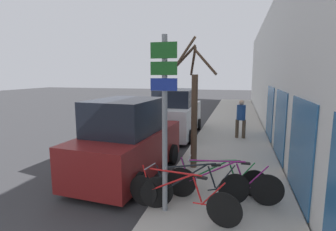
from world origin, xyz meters
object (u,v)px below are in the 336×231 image
object	(u,v)px
bicycle_3	(218,180)
bicycle_1	(196,188)
parked_car_0	(128,142)
signpost	(165,117)
parked_car_1	(176,114)
bicycle_2	(223,184)
street_tree	(193,108)
pedestrian_near	(241,116)
bicycle_0	(181,197)

from	to	relation	value
bicycle_3	bicycle_1	bearing A→B (deg)	137.45
bicycle_3	parked_car_0	bearing A→B (deg)	59.51
signpost	parked_car_1	xyz separation A→B (m)	(-1.52, 7.47, -1.11)
bicycle_1	bicycle_2	size ratio (longest dim) A/B	0.87
signpost	street_tree	bearing A→B (deg)	87.87
pedestrian_near	street_tree	size ratio (longest dim) A/B	0.44
bicycle_0	parked_car_0	size ratio (longest dim) A/B	0.55
parked_car_0	bicycle_0	bearing A→B (deg)	-41.81
signpost	bicycle_1	bearing A→B (deg)	29.74
bicycle_3	parked_car_0	size ratio (longest dim) A/B	0.52
bicycle_3	bicycle_0	bearing A→B (deg)	139.25
parked_car_0	pedestrian_near	xyz separation A→B (m)	(3.28, 5.09, 0.11)
bicycle_0	bicycle_3	bearing A→B (deg)	-17.64
signpost	street_tree	world-z (taller)	street_tree
bicycle_0	pedestrian_near	xyz separation A→B (m)	(1.21, 7.21, 0.60)
bicycle_0	street_tree	xyz separation A→B (m)	(-0.26, 2.96, 1.44)
parked_car_1	bicycle_0	bearing A→B (deg)	-77.28
parked_car_1	street_tree	xyz separation A→B (m)	(1.63, -4.64, 0.94)
bicycle_0	bicycle_2	size ratio (longest dim) A/B	0.93
bicycle_2	street_tree	distance (m)	2.74
parked_car_0	pedestrian_near	size ratio (longest dim) A/B	2.55
signpost	bicycle_2	world-z (taller)	signpost
bicycle_2	parked_car_0	world-z (taller)	parked_car_0
parked_car_0	parked_car_1	bearing A→B (deg)	92.06
bicycle_0	parked_car_1	bearing A→B (deg)	26.37
signpost	bicycle_0	bearing A→B (deg)	-18.20
parked_car_0	signpost	bearing A→B (deg)	-45.74
signpost	bicycle_0	size ratio (longest dim) A/B	1.49
parked_car_1	signpost	bearing A→B (deg)	-79.75
bicycle_0	bicycle_3	distance (m)	1.31
street_tree	bicycle_1	bearing A→B (deg)	-78.45
parked_car_0	parked_car_1	size ratio (longest dim) A/B	0.92
signpost	bicycle_3	xyz separation A→B (m)	(1.03, 1.02, -1.63)
parked_car_1	street_tree	size ratio (longest dim) A/B	1.20
pedestrian_near	bicycle_1	bearing A→B (deg)	-93.16
bicycle_1	street_tree	distance (m)	2.91
signpost	bicycle_2	xyz separation A→B (m)	(1.16, 0.74, -1.60)
bicycle_3	parked_car_0	xyz separation A→B (m)	(-2.72, 0.98, 0.51)
bicycle_2	pedestrian_near	xyz separation A→B (m)	(0.42, 6.35, 0.58)
bicycle_0	bicycle_2	bearing A→B (deg)	-30.12
signpost	bicycle_2	bearing A→B (deg)	32.55
signpost	parked_car_0	world-z (taller)	signpost
bicycle_3	pedestrian_near	world-z (taller)	pedestrian_near
street_tree	parked_car_0	bearing A→B (deg)	-154.98
signpost	parked_car_1	bearing A→B (deg)	101.50
bicycle_3	pedestrian_near	xyz separation A→B (m)	(0.55, 6.07, 0.62)
signpost	bicycle_0	xyz separation A→B (m)	(0.37, -0.12, -1.61)
bicycle_0	pedestrian_near	size ratio (longest dim) A/B	1.41
parked_car_0	bicycle_1	bearing A→B (deg)	-31.56
bicycle_1	pedestrian_near	xyz separation A→B (m)	(0.97, 6.74, 0.59)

